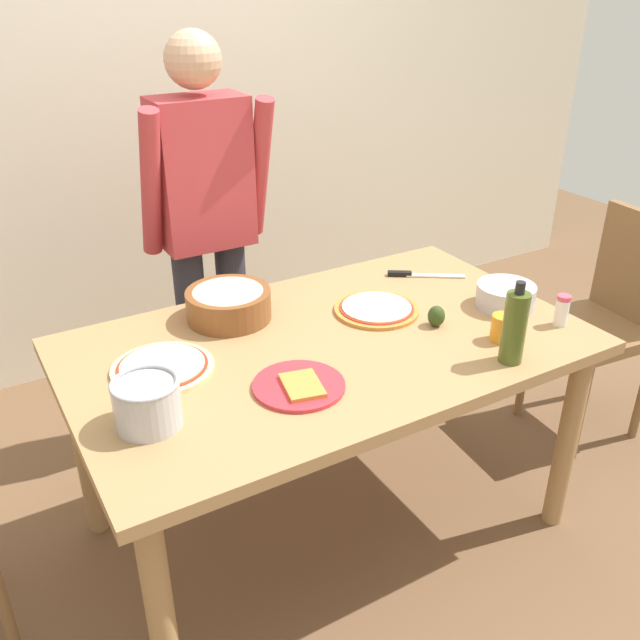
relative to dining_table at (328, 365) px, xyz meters
name	(u,v)px	position (x,y,z in m)	size (l,w,h in m)	color
ground	(327,522)	(0.00, 0.00, -0.67)	(8.00, 8.00, 0.00)	brown
wall_back	(148,90)	(0.00, 1.60, 0.63)	(5.60, 0.10, 2.60)	silver
dining_table	(328,365)	(0.00, 0.00, 0.00)	(1.60, 0.96, 0.76)	#A37A4C
person_cook	(206,222)	(-0.09, 0.76, 0.27)	(0.49, 0.25, 1.62)	#2D2D38
chair_wooden_right	(609,312)	(1.32, -0.04, -0.13)	(0.44, 0.44, 0.95)	brown
pizza_raw_on_board	(163,367)	(-0.50, 0.09, 0.10)	(0.30, 0.30, 0.02)	beige
pizza_cooked_on_tray	(376,309)	(0.25, 0.09, 0.10)	(0.29, 0.29, 0.02)	#C67A33
plate_with_slice	(299,385)	(-0.21, -0.19, 0.10)	(0.26, 0.26, 0.02)	red
popcorn_bowl	(228,302)	(-0.20, 0.30, 0.15)	(0.28, 0.28, 0.11)	brown
mixing_bowl_steel	(506,296)	(0.65, -0.10, 0.13)	(0.20, 0.20, 0.08)	#B7B7BC
olive_oil_bottle	(514,327)	(0.40, -0.38, 0.20)	(0.07, 0.07, 0.26)	#47561E
steel_pot	(147,403)	(-0.62, -0.15, 0.16)	(0.17, 0.17, 0.13)	#B7B7BC
cup_orange	(502,328)	(0.47, -0.27, 0.13)	(0.07, 0.07, 0.09)	orange
salt_shaker	(562,310)	(0.71, -0.29, 0.14)	(0.04, 0.04, 0.11)	white
chef_knife	(416,275)	(0.55, 0.26, 0.10)	(0.26, 0.18, 0.02)	silver
avocado	(436,316)	(0.35, -0.09, 0.13)	(0.06, 0.06, 0.07)	#2D4219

